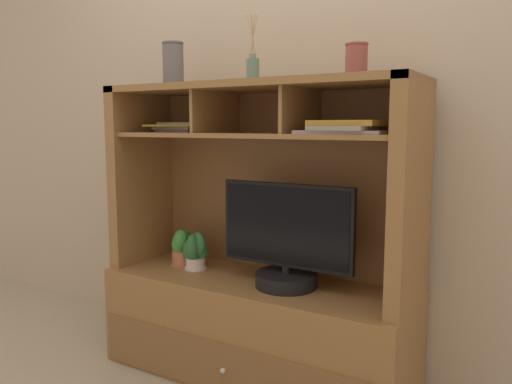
{
  "coord_description": "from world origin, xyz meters",
  "views": [
    {
      "loc": [
        1.15,
        -1.9,
        1.15
      ],
      "look_at": [
        0.0,
        0.0,
        0.85
      ],
      "focal_mm": 35.52,
      "sensor_mm": 36.0,
      "label": 1
    }
  ],
  "objects_px": {
    "potted_fern": "(182,247)",
    "accent_vase": "(173,64)",
    "media_console": "(257,289)",
    "potted_orchid": "(195,251)",
    "ceramic_vase": "(356,60)",
    "magazine_stack_left": "(185,127)",
    "tv_monitor": "(286,246)",
    "diffuser_bottle": "(253,69)",
    "magazine_stack_centre": "(348,128)"
  },
  "relations": [
    {
      "from": "diffuser_bottle",
      "to": "accent_vase",
      "type": "distance_m",
      "value": 0.46
    },
    {
      "from": "tv_monitor",
      "to": "accent_vase",
      "type": "bearing_deg",
      "value": 177.6
    },
    {
      "from": "tv_monitor",
      "to": "ceramic_vase",
      "type": "bearing_deg",
      "value": 0.85
    },
    {
      "from": "accent_vase",
      "to": "diffuser_bottle",
      "type": "bearing_deg",
      "value": -2.93
    },
    {
      "from": "magazine_stack_left",
      "to": "tv_monitor",
      "type": "bearing_deg",
      "value": -7.28
    },
    {
      "from": "diffuser_bottle",
      "to": "accent_vase",
      "type": "xyz_separation_m",
      "value": [
        -0.46,
        0.02,
        0.05
      ]
    },
    {
      "from": "tv_monitor",
      "to": "magazine_stack_centre",
      "type": "height_order",
      "value": "magazine_stack_centre"
    },
    {
      "from": "potted_orchid",
      "to": "accent_vase",
      "type": "bearing_deg",
      "value": 174.5
    },
    {
      "from": "ceramic_vase",
      "to": "accent_vase",
      "type": "relative_size",
      "value": 0.61
    },
    {
      "from": "tv_monitor",
      "to": "ceramic_vase",
      "type": "relative_size",
      "value": 4.76
    },
    {
      "from": "media_console",
      "to": "accent_vase",
      "type": "height_order",
      "value": "accent_vase"
    },
    {
      "from": "magazine_stack_centre",
      "to": "accent_vase",
      "type": "xyz_separation_m",
      "value": [
        -0.9,
        0.05,
        0.3
      ]
    },
    {
      "from": "media_console",
      "to": "diffuser_bottle",
      "type": "bearing_deg",
      "value": -90.0
    },
    {
      "from": "potted_orchid",
      "to": "magazine_stack_left",
      "type": "height_order",
      "value": "magazine_stack_left"
    },
    {
      "from": "media_console",
      "to": "potted_orchid",
      "type": "xyz_separation_m",
      "value": [
        -0.33,
        -0.02,
        0.14
      ]
    },
    {
      "from": "magazine_stack_left",
      "to": "accent_vase",
      "type": "relative_size",
      "value": 1.63
    },
    {
      "from": "tv_monitor",
      "to": "magazine_stack_centre",
      "type": "relative_size",
      "value": 1.79
    },
    {
      "from": "tv_monitor",
      "to": "potted_orchid",
      "type": "xyz_separation_m",
      "value": [
        -0.5,
        0.01,
        -0.09
      ]
    },
    {
      "from": "media_console",
      "to": "potted_fern",
      "type": "xyz_separation_m",
      "value": [
        -0.44,
        0.01,
        0.14
      ]
    },
    {
      "from": "accent_vase",
      "to": "magazine_stack_centre",
      "type": "bearing_deg",
      "value": -3.13
    },
    {
      "from": "diffuser_bottle",
      "to": "accent_vase",
      "type": "bearing_deg",
      "value": 177.07
    },
    {
      "from": "magazine_stack_left",
      "to": "media_console",
      "type": "bearing_deg",
      "value": -5.08
    },
    {
      "from": "tv_monitor",
      "to": "potted_fern",
      "type": "height_order",
      "value": "tv_monitor"
    },
    {
      "from": "potted_orchid",
      "to": "magazine_stack_centre",
      "type": "distance_m",
      "value": 0.98
    },
    {
      "from": "tv_monitor",
      "to": "potted_fern",
      "type": "relative_size",
      "value": 3.36
    },
    {
      "from": "potted_fern",
      "to": "potted_orchid",
      "type": "bearing_deg",
      "value": -16.95
    },
    {
      "from": "potted_fern",
      "to": "accent_vase",
      "type": "relative_size",
      "value": 0.86
    },
    {
      "from": "media_console",
      "to": "potted_fern",
      "type": "height_order",
      "value": "media_console"
    },
    {
      "from": "potted_orchid",
      "to": "diffuser_bottle",
      "type": "xyz_separation_m",
      "value": [
        0.33,
        -0.01,
        0.84
      ]
    },
    {
      "from": "potted_fern",
      "to": "ceramic_vase",
      "type": "relative_size",
      "value": 1.42
    },
    {
      "from": "potted_orchid",
      "to": "ceramic_vase",
      "type": "relative_size",
      "value": 1.44
    },
    {
      "from": "potted_fern",
      "to": "diffuser_bottle",
      "type": "xyz_separation_m",
      "value": [
        0.44,
        -0.04,
        0.84
      ]
    },
    {
      "from": "accent_vase",
      "to": "tv_monitor",
      "type": "bearing_deg",
      "value": -2.4
    },
    {
      "from": "magazine_stack_centre",
      "to": "media_console",
      "type": "bearing_deg",
      "value": 172.1
    },
    {
      "from": "potted_orchid",
      "to": "diffuser_bottle",
      "type": "height_order",
      "value": "diffuser_bottle"
    },
    {
      "from": "tv_monitor",
      "to": "diffuser_bottle",
      "type": "distance_m",
      "value": 0.77
    },
    {
      "from": "potted_orchid",
      "to": "accent_vase",
      "type": "distance_m",
      "value": 0.9
    },
    {
      "from": "ceramic_vase",
      "to": "accent_vase",
      "type": "distance_m",
      "value": 0.92
    },
    {
      "from": "media_console",
      "to": "ceramic_vase",
      "type": "bearing_deg",
      "value": -4.24
    },
    {
      "from": "magazine_stack_left",
      "to": "potted_orchid",
      "type": "bearing_deg",
      "value": -32.85
    },
    {
      "from": "magazine_stack_centre",
      "to": "diffuser_bottle",
      "type": "xyz_separation_m",
      "value": [
        -0.44,
        0.03,
        0.25
      ]
    },
    {
      "from": "magazine_stack_centre",
      "to": "diffuser_bottle",
      "type": "bearing_deg",
      "value": 176.65
    },
    {
      "from": "media_console",
      "to": "potted_orchid",
      "type": "relative_size",
      "value": 7.72
    },
    {
      "from": "ceramic_vase",
      "to": "potted_orchid",
      "type": "bearing_deg",
      "value": 179.28
    },
    {
      "from": "magazine_stack_left",
      "to": "diffuser_bottle",
      "type": "distance_m",
      "value": 0.5
    },
    {
      "from": "diffuser_bottle",
      "to": "ceramic_vase",
      "type": "distance_m",
      "value": 0.46
    },
    {
      "from": "media_console",
      "to": "magazine_stack_left",
      "type": "relative_size",
      "value": 4.13
    },
    {
      "from": "potted_orchid",
      "to": "magazine_stack_centre",
      "type": "height_order",
      "value": "magazine_stack_centre"
    },
    {
      "from": "tv_monitor",
      "to": "accent_vase",
      "type": "height_order",
      "value": "accent_vase"
    },
    {
      "from": "media_console",
      "to": "diffuser_bottle",
      "type": "xyz_separation_m",
      "value": [
        0.0,
        -0.04,
        0.98
      ]
    }
  ]
}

